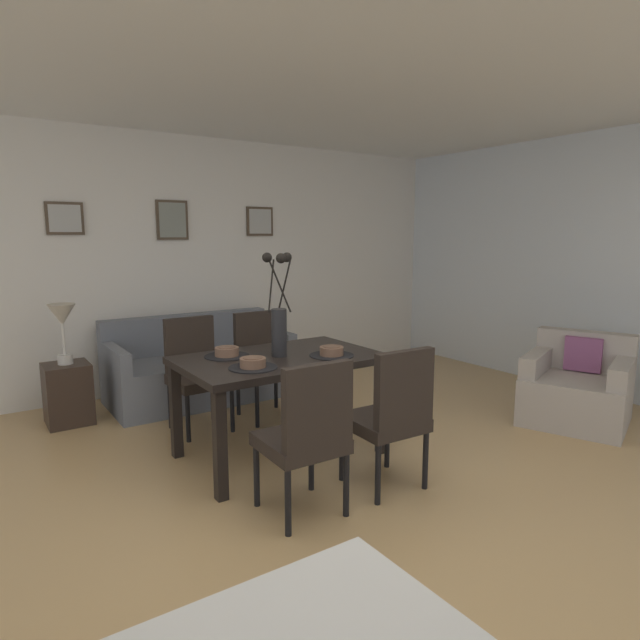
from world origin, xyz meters
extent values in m
plane|color=tan|center=(0.00, 0.00, 0.00)|extent=(9.00, 9.00, 0.00)
cube|color=white|center=(0.00, 3.25, 1.30)|extent=(9.00, 0.10, 2.60)
cube|color=white|center=(3.65, 0.40, 1.30)|extent=(0.10, 6.30, 2.60)
cube|color=white|center=(0.00, 0.40, 2.64)|extent=(9.00, 7.20, 0.08)
cube|color=black|center=(0.22, 1.03, 0.71)|extent=(1.40, 0.90, 0.05)
cube|color=black|center=(0.86, 1.42, 0.34)|extent=(0.07, 0.07, 0.69)
cube|color=black|center=(-0.42, 1.42, 0.34)|extent=(0.07, 0.07, 0.69)
cube|color=black|center=(0.86, 0.64, 0.34)|extent=(0.07, 0.07, 0.69)
cube|color=black|center=(-0.42, 0.64, 0.34)|extent=(0.07, 0.07, 0.69)
cube|color=black|center=(-0.10, 0.26, 0.42)|extent=(0.45, 0.45, 0.08)
cube|color=black|center=(-0.10, 0.07, 0.68)|extent=(0.42, 0.07, 0.48)
cylinder|color=black|center=(0.10, 0.44, 0.19)|extent=(0.04, 0.04, 0.38)
cylinder|color=black|center=(-0.28, 0.45, 0.19)|extent=(0.04, 0.04, 0.38)
cylinder|color=black|center=(0.09, 0.06, 0.19)|extent=(0.04, 0.04, 0.38)
cylinder|color=black|center=(-0.29, 0.07, 0.19)|extent=(0.04, 0.04, 0.38)
cube|color=black|center=(-0.07, 1.84, 0.42)|extent=(0.45, 0.45, 0.08)
cube|color=black|center=(-0.08, 2.03, 0.68)|extent=(0.42, 0.07, 0.48)
cylinder|color=black|center=(-0.26, 1.64, 0.19)|extent=(0.04, 0.04, 0.38)
cylinder|color=black|center=(0.12, 1.65, 0.19)|extent=(0.04, 0.04, 0.38)
cylinder|color=black|center=(-0.27, 2.02, 0.19)|extent=(0.04, 0.04, 0.38)
cylinder|color=black|center=(0.11, 2.03, 0.19)|extent=(0.04, 0.04, 0.38)
cube|color=black|center=(0.52, 0.24, 0.42)|extent=(0.46, 0.46, 0.08)
cube|color=black|center=(0.51, 0.05, 0.68)|extent=(0.42, 0.08, 0.48)
cylinder|color=black|center=(0.72, 0.43, 0.19)|extent=(0.04, 0.04, 0.38)
cylinder|color=black|center=(0.34, 0.44, 0.19)|extent=(0.04, 0.04, 0.38)
cylinder|color=black|center=(0.70, 0.05, 0.19)|extent=(0.04, 0.04, 0.38)
cylinder|color=black|center=(0.32, 0.06, 0.19)|extent=(0.04, 0.04, 0.38)
cube|color=black|center=(0.53, 1.81, 0.42)|extent=(0.45, 0.45, 0.08)
cube|color=black|center=(0.54, 2.00, 0.68)|extent=(0.42, 0.07, 0.48)
cylinder|color=black|center=(0.34, 1.63, 0.19)|extent=(0.04, 0.04, 0.38)
cylinder|color=black|center=(0.72, 1.62, 0.19)|extent=(0.04, 0.04, 0.38)
cylinder|color=black|center=(0.35, 2.01, 0.19)|extent=(0.04, 0.04, 0.38)
cylinder|color=black|center=(0.73, 2.00, 0.19)|extent=(0.04, 0.04, 0.38)
cylinder|color=#232326|center=(0.22, 1.03, 0.91)|extent=(0.11, 0.11, 0.34)
cylinder|color=black|center=(0.27, 1.05, 1.24)|extent=(0.05, 0.12, 0.37)
sphere|color=black|center=(0.30, 1.06, 1.44)|extent=(0.07, 0.07, 0.07)
cylinder|color=black|center=(0.19, 1.08, 1.24)|extent=(0.08, 0.05, 0.38)
sphere|color=black|center=(0.17, 1.11, 1.44)|extent=(0.07, 0.07, 0.07)
cylinder|color=black|center=(0.20, 0.98, 1.24)|extent=(0.15, 0.06, 0.36)
sphere|color=black|center=(0.19, 0.95, 1.44)|extent=(0.07, 0.07, 0.07)
cylinder|color=black|center=(-0.10, 0.83, 0.74)|extent=(0.32, 0.32, 0.01)
cylinder|color=brown|center=(-0.10, 0.83, 0.78)|extent=(0.17, 0.17, 0.06)
cylinder|color=brown|center=(-0.10, 0.83, 0.79)|extent=(0.13, 0.13, 0.04)
cylinder|color=black|center=(-0.10, 1.23, 0.74)|extent=(0.32, 0.32, 0.01)
cylinder|color=brown|center=(-0.10, 1.23, 0.78)|extent=(0.17, 0.17, 0.06)
cylinder|color=brown|center=(-0.10, 1.23, 0.79)|extent=(0.13, 0.13, 0.04)
cylinder|color=black|center=(0.53, 0.83, 0.74)|extent=(0.32, 0.32, 0.01)
cylinder|color=brown|center=(0.53, 0.83, 0.78)|extent=(0.17, 0.17, 0.06)
cylinder|color=brown|center=(0.53, 0.83, 0.79)|extent=(0.13, 0.13, 0.04)
cube|color=slate|center=(0.25, 2.65, 0.21)|extent=(1.71, 0.84, 0.42)
cube|color=slate|center=(0.25, 2.99, 0.61)|extent=(1.71, 0.16, 0.38)
cube|color=slate|center=(1.06, 2.65, 0.52)|extent=(0.10, 0.84, 0.20)
cube|color=slate|center=(-0.55, 2.65, 0.52)|extent=(0.10, 0.84, 0.20)
cube|color=#33261E|center=(-0.95, 2.63, 0.26)|extent=(0.36, 0.36, 0.52)
cylinder|color=beige|center=(-0.95, 2.63, 0.56)|extent=(0.12, 0.12, 0.08)
cylinder|color=beige|center=(-0.95, 2.63, 0.74)|extent=(0.02, 0.02, 0.30)
cone|color=beige|center=(-0.95, 2.63, 0.94)|extent=(0.22, 0.22, 0.18)
cube|color=#ADA399|center=(2.65, 0.20, 0.20)|extent=(1.03, 1.03, 0.40)
cube|color=#ADA399|center=(2.95, 0.31, 0.57)|extent=(0.43, 0.80, 0.35)
cube|color=#ADA399|center=(2.75, -0.12, 0.49)|extent=(0.69, 0.37, 0.18)
cube|color=#ADA399|center=(2.51, 0.50, 0.49)|extent=(0.69, 0.37, 0.18)
cube|color=#8C4C7A|center=(2.86, 0.28, 0.56)|extent=(0.18, 0.31, 0.30)
cube|color=#473828|center=(-0.78, 3.18, 1.75)|extent=(0.32, 0.02, 0.30)
cube|color=#B2B2AD|center=(-0.78, 3.17, 1.75)|extent=(0.27, 0.01, 0.25)
cube|color=#473828|center=(0.22, 3.18, 1.75)|extent=(0.32, 0.02, 0.40)
cube|color=gray|center=(0.22, 3.17, 1.75)|extent=(0.27, 0.01, 0.35)
cube|color=#473828|center=(1.21, 3.18, 1.75)|extent=(0.32, 0.02, 0.32)
cube|color=#B2B2AD|center=(1.21, 3.17, 1.75)|extent=(0.27, 0.01, 0.27)
camera|label=1|loc=(-1.65, -2.22, 1.60)|focal=30.06mm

